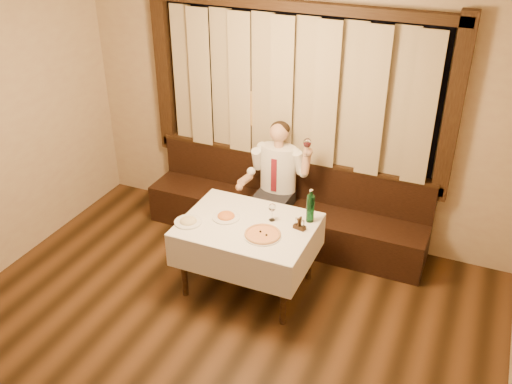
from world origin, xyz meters
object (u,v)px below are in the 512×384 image
at_px(pizza, 263,234).
at_px(green_bottle, 310,208).
at_px(banquette, 285,212).
at_px(dining_table, 248,233).
at_px(cruet_caddy, 300,225).
at_px(pasta_red, 226,214).
at_px(seated_man, 276,175).
at_px(pasta_cream, 188,219).

height_order(pizza, green_bottle, green_bottle).
bearing_deg(green_bottle, pizza, -127.07).
distance_m(banquette, pizza, 1.27).
bearing_deg(banquette, dining_table, -90.00).
bearing_deg(pizza, cruet_caddy, 42.38).
relative_size(pizza, green_bottle, 1.03).
height_order(pasta_red, seated_man, seated_man).
distance_m(pasta_cream, green_bottle, 1.17).
xyz_separation_m(pasta_cream, cruet_caddy, (1.02, 0.32, 0.01)).
height_order(banquette, cruet_caddy, banquette).
height_order(pasta_cream, seated_man, seated_man).
bearing_deg(pasta_red, banquette, 76.80).
distance_m(banquette, cruet_caddy, 1.14).
xyz_separation_m(pasta_red, seated_man, (0.16, 0.92, 0.02)).
height_order(banquette, seated_man, seated_man).
distance_m(green_bottle, cruet_caddy, 0.20).
bearing_deg(pasta_cream, pizza, 5.78).
xyz_separation_m(dining_table, seated_man, (-0.08, 0.93, 0.16)).
xyz_separation_m(dining_table, pasta_red, (-0.24, 0.01, 0.14)).
relative_size(pizza, seated_man, 0.26).
distance_m(pasta_cream, cruet_caddy, 1.07).
relative_size(pasta_red, pasta_cream, 1.03).
relative_size(banquette, pasta_red, 11.58).
xyz_separation_m(banquette, pasta_cream, (-0.53, -1.24, 0.48)).
bearing_deg(pasta_red, pasta_cream, -142.29).
relative_size(dining_table, green_bottle, 3.68).
distance_m(pizza, green_bottle, 0.54).
distance_m(dining_table, pizza, 0.28).
distance_m(banquette, pasta_cream, 1.43).
bearing_deg(pasta_red, seated_man, 80.25).
xyz_separation_m(pasta_red, green_bottle, (0.77, 0.27, 0.11)).
relative_size(pasta_cream, seated_man, 0.19).
height_order(green_bottle, cruet_caddy, green_bottle).
xyz_separation_m(green_bottle, seated_man, (-0.61, 0.65, -0.09)).
relative_size(dining_table, pasta_red, 4.60).
xyz_separation_m(pasta_cream, seated_man, (0.45, 1.15, 0.02)).
relative_size(banquette, pizza, 8.97).
bearing_deg(pizza, seated_man, 105.27).
height_order(banquette, pasta_cream, banquette).
distance_m(banquette, seated_man, 0.52).
bearing_deg(dining_table, seated_man, 94.81).
height_order(banquette, pasta_red, banquette).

